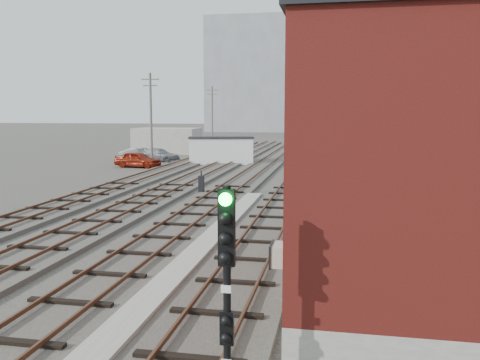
% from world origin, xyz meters
% --- Properties ---
extents(ground, '(320.00, 320.00, 0.00)m').
position_xyz_m(ground, '(0.00, 60.00, 0.00)').
color(ground, '#282621').
rests_on(ground, ground).
extents(track_right, '(3.20, 90.00, 0.39)m').
position_xyz_m(track_right, '(2.50, 39.00, 0.11)').
color(track_right, '#332D28').
rests_on(track_right, ground).
extents(track_mid_right, '(3.20, 90.00, 0.39)m').
position_xyz_m(track_mid_right, '(-1.50, 39.00, 0.11)').
color(track_mid_right, '#332D28').
rests_on(track_mid_right, ground).
extents(track_mid_left, '(3.20, 90.00, 0.39)m').
position_xyz_m(track_mid_left, '(-5.50, 39.00, 0.11)').
color(track_mid_left, '#332D28').
rests_on(track_mid_left, ground).
extents(track_left, '(3.20, 90.00, 0.39)m').
position_xyz_m(track_left, '(-9.50, 39.00, 0.11)').
color(track_left, '#332D28').
rests_on(track_left, ground).
extents(platform_curb, '(0.90, 28.00, 0.26)m').
position_xyz_m(platform_curb, '(0.50, 14.00, 0.13)').
color(platform_curb, gray).
rests_on(platform_curb, ground).
extents(brick_building, '(6.54, 12.20, 7.22)m').
position_xyz_m(brick_building, '(7.50, 12.00, 3.63)').
color(brick_building, gray).
rests_on(brick_building, ground).
extents(lattice_tower, '(1.60, 1.60, 15.00)m').
position_xyz_m(lattice_tower, '(5.50, 35.00, 7.50)').
color(lattice_tower, black).
rests_on(lattice_tower, ground).
extents(utility_pole_left_b, '(1.80, 0.24, 9.00)m').
position_xyz_m(utility_pole_left_b, '(-12.50, 45.00, 4.80)').
color(utility_pole_left_b, '#595147').
rests_on(utility_pole_left_b, ground).
extents(utility_pole_left_c, '(1.80, 0.24, 9.00)m').
position_xyz_m(utility_pole_left_c, '(-12.50, 70.00, 4.80)').
color(utility_pole_left_c, '#595147').
rests_on(utility_pole_left_c, ground).
extents(utility_pole_right_a, '(1.80, 0.24, 9.00)m').
position_xyz_m(utility_pole_right_a, '(6.50, 28.00, 4.80)').
color(utility_pole_right_a, '#595147').
rests_on(utility_pole_right_a, ground).
extents(utility_pole_right_b, '(1.80, 0.24, 9.00)m').
position_xyz_m(utility_pole_right_b, '(6.50, 58.00, 4.80)').
color(utility_pole_right_b, '#595147').
rests_on(utility_pole_right_b, ground).
extents(apartment_left, '(22.00, 14.00, 30.00)m').
position_xyz_m(apartment_left, '(-18.00, 135.00, 15.00)').
color(apartment_left, gray).
rests_on(apartment_left, ground).
extents(apartment_right, '(16.00, 12.00, 26.00)m').
position_xyz_m(apartment_right, '(8.00, 150.00, 13.00)').
color(apartment_right, gray).
rests_on(apartment_right, ground).
extents(shed_left, '(8.00, 5.00, 3.20)m').
position_xyz_m(shed_left, '(-16.00, 60.00, 1.60)').
color(shed_left, gray).
rests_on(shed_left, ground).
extents(shed_right, '(6.00, 6.00, 4.00)m').
position_xyz_m(shed_right, '(9.00, 70.00, 2.00)').
color(shed_right, gray).
rests_on(shed_right, ground).
extents(signal_mast, '(0.40, 0.41, 4.14)m').
position_xyz_m(signal_mast, '(3.70, 5.12, 2.44)').
color(signal_mast, gray).
rests_on(signal_mast, ground).
extents(switch_stand, '(0.35, 0.35, 1.46)m').
position_xyz_m(switch_stand, '(-3.04, 28.58, 0.69)').
color(switch_stand, black).
rests_on(switch_stand, ground).
extents(site_trailer, '(7.04, 4.22, 2.77)m').
position_xyz_m(site_trailer, '(-6.12, 47.87, 1.39)').
color(site_trailer, white).
rests_on(site_trailer, ground).
extents(car_red, '(4.71, 2.45, 1.53)m').
position_xyz_m(car_red, '(-13.19, 43.06, 0.77)').
color(car_red, maroon).
rests_on(car_red, ground).
extents(car_silver, '(4.18, 2.56, 1.30)m').
position_xyz_m(car_silver, '(-15.96, 49.85, 0.65)').
color(car_silver, '#ABAEB2').
rests_on(car_silver, ground).
extents(car_grey, '(5.02, 2.89, 1.37)m').
position_xyz_m(car_grey, '(-13.32, 49.36, 0.68)').
color(car_grey, slate).
rests_on(car_grey, ground).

